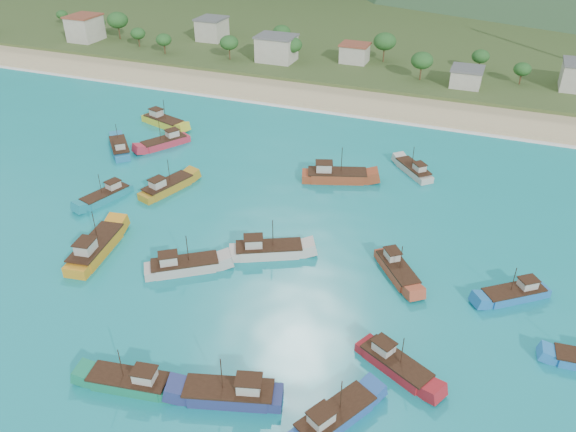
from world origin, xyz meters
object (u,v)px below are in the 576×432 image
(boat_4, at_px, (106,196))
(boat_22, at_px, (267,251))
(boat_2, at_px, (414,170))
(boat_1, at_px, (183,266))
(boat_26, at_px, (336,176))
(boat_6, at_px, (165,143))
(boat_12, at_px, (514,294))
(boat_17, at_px, (231,394))
(boat_10, at_px, (96,249))
(boat_0, at_px, (163,122))
(boat_18, at_px, (397,270))
(boat_7, at_px, (167,187))
(boat_15, at_px, (395,365))
(boat_16, at_px, (131,382))
(boat_25, at_px, (120,148))
(boat_8, at_px, (334,418))

(boat_4, height_order, boat_22, boat_22)
(boat_2, distance_m, boat_22, 37.61)
(boat_1, bearing_deg, boat_26, 125.69)
(boat_6, distance_m, boat_12, 74.01)
(boat_12, xyz_separation_m, boat_22, (-34.64, -2.93, 0.17))
(boat_17, bearing_deg, boat_10, 44.52)
(boat_0, relative_size, boat_18, 1.23)
(boat_12, relative_size, boat_17, 0.81)
(boat_1, height_order, boat_26, boat_26)
(boat_6, distance_m, boat_7, 19.60)
(boat_0, relative_size, boat_26, 0.92)
(boat_15, distance_m, boat_16, 29.71)
(boat_10, bearing_deg, boat_25, 111.09)
(boat_0, distance_m, boat_1, 55.20)
(boat_6, relative_size, boat_16, 1.00)
(boat_7, relative_size, boat_15, 1.12)
(boat_0, distance_m, boat_2, 56.70)
(boat_8, bearing_deg, boat_22, 155.47)
(boat_4, relative_size, boat_6, 0.96)
(boat_2, height_order, boat_25, boat_25)
(boat_8, distance_m, boat_16, 22.64)
(boat_2, height_order, boat_4, boat_4)
(boat_7, bearing_deg, boat_1, -35.29)
(boat_2, height_order, boat_15, boat_15)
(boat_1, distance_m, boat_25, 44.21)
(boat_18, relative_size, boat_25, 0.97)
(boat_2, relative_size, boat_22, 0.78)
(boat_6, xyz_separation_m, boat_8, (53.07, -52.89, -0.01))
(boat_4, height_order, boat_7, boat_7)
(boat_0, distance_m, boat_7, 30.90)
(boat_22, xyz_separation_m, boat_25, (-42.03, 22.26, -0.07))
(boat_1, bearing_deg, boat_7, -177.52)
(boat_1, relative_size, boat_12, 1.15)
(boat_4, bearing_deg, boat_22, -172.06)
(boat_16, distance_m, boat_22, 28.82)
(boat_22, height_order, boat_26, boat_26)
(boat_6, bearing_deg, boat_12, -168.95)
(boat_4, relative_size, boat_18, 1.05)
(boat_0, bearing_deg, boat_10, 37.34)
(boat_8, height_order, boat_26, boat_26)
(boat_1, relative_size, boat_15, 1.06)
(boat_12, xyz_separation_m, boat_17, (-27.83, -28.98, 0.16))
(boat_6, xyz_separation_m, boat_12, (69.63, -25.09, -0.10))
(boat_6, bearing_deg, boat_16, 149.39)
(boat_6, height_order, boat_18, boat_6)
(boat_4, bearing_deg, boat_2, -131.78)
(boat_0, xyz_separation_m, boat_6, (6.24, -9.42, -0.09))
(boat_0, bearing_deg, boat_2, 103.76)
(boat_0, distance_m, boat_8, 86.02)
(boat_4, distance_m, boat_26, 40.96)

